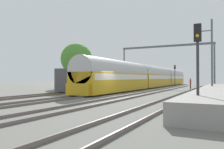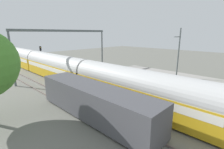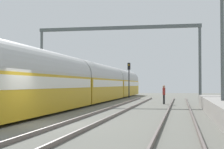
{
  "view_description": "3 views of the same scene",
  "coord_description": "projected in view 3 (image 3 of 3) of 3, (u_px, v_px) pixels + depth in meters",
  "views": [
    {
      "loc": [
        10.02,
        -20.15,
        1.79
      ],
      "look_at": [
        -2.11,
        3.67,
        2.17
      ],
      "focal_mm": 35.86,
      "sensor_mm": 36.0,
      "label": 1
    },
    {
      "loc": [
        -15.03,
        -4.15,
        7.29
      ],
      "look_at": [
        0.51,
        10.89,
        1.91
      ],
      "focal_mm": 26.71,
      "sensor_mm": 36.0,
      "label": 2
    },
    {
      "loc": [
        6.46,
        -14.99,
        1.8
      ],
      "look_at": [
        -1.06,
        23.88,
        2.9
      ],
      "focal_mm": 57.14,
      "sensor_mm": 36.0,
      "label": 3
    }
  ],
  "objects": [
    {
      "name": "track_east",
      "position": [
        79.0,
        124.0,
        15.49
      ],
      "size": [
        1.52,
        60.0,
        0.16
      ],
      "color": "#6C5E59",
      "rests_on": "ground"
    },
    {
      "name": "passenger_train",
      "position": [
        97.0,
        83.0,
        37.23
      ],
      "size": [
        2.93,
        49.2,
        3.82
      ],
      "color": "gold",
      "rests_on": "ground"
    },
    {
      "name": "ground",
      "position": [
        34.0,
        125.0,
        15.89
      ],
      "size": [
        120.0,
        120.0,
        0.0
      ],
      "primitive_type": "plane",
      "color": "slate"
    },
    {
      "name": "railway_signal_far",
      "position": [
        129.0,
        75.0,
        46.58
      ],
      "size": [
        0.36,
        0.3,
        4.63
      ],
      "color": "#2D2D33",
      "rests_on": "ground"
    },
    {
      "name": "catenary_pole_east_mid",
      "position": [
        221.0,
        42.0,
        19.86
      ],
      "size": [
        1.9,
        0.2,
        8.0
      ],
      "color": "#545C5E",
      "rests_on": "ground"
    },
    {
      "name": "person_crossing",
      "position": [
        164.0,
        93.0,
        32.34
      ],
      "size": [
        0.27,
        0.42,
        1.73
      ],
      "rotation": [
        0.0,
        0.0,
        1.66
      ],
      "color": "#262626",
      "rests_on": "ground"
    },
    {
      "name": "track_far_east",
      "position": [
        178.0,
        126.0,
        14.68
      ],
      "size": [
        1.52,
        60.0,
        0.16
      ],
      "color": "#6C5E59",
      "rests_on": "ground"
    },
    {
      "name": "catenary_gantry",
      "position": [
        117.0,
        45.0,
        37.0
      ],
      "size": [
        17.09,
        0.28,
        7.86
      ],
      "color": "#545C5E",
      "rests_on": "ground"
    }
  ]
}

